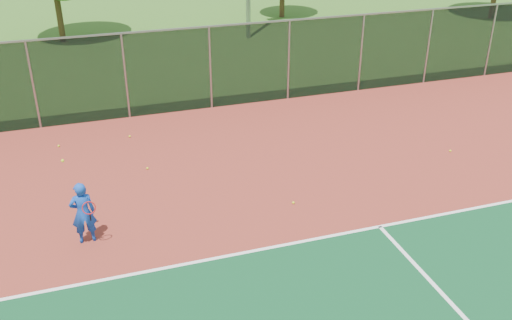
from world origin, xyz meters
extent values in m
cube|color=maroon|center=(0.00, 2.00, 0.01)|extent=(30.00, 20.00, 0.02)
cube|color=white|center=(2.00, 3.00, 0.03)|extent=(22.00, 0.10, 0.00)
cube|color=black|center=(0.00, 12.00, 1.52)|extent=(30.00, 0.04, 3.00)
cube|color=gray|center=(0.00, 12.00, 3.02)|extent=(30.00, 0.06, 0.06)
imported|color=#1243AF|center=(-4.88, 4.62, 0.80)|extent=(0.59, 0.41, 1.56)
cylinder|color=black|center=(-4.73, 4.37, 0.81)|extent=(0.03, 0.15, 0.27)
torus|color=#A51414|center=(-4.73, 4.27, 1.11)|extent=(0.30, 0.13, 0.29)
sphere|color=#D4E61A|center=(-5.13, 4.72, 2.14)|extent=(0.07, 0.07, 0.07)
sphere|color=#D4E61A|center=(-5.44, 10.20, 0.06)|extent=(0.07, 0.07, 0.07)
sphere|color=#D4E61A|center=(0.37, 4.67, 0.06)|extent=(0.07, 0.07, 0.07)
sphere|color=#D4E61A|center=(-2.99, 7.80, 0.06)|extent=(0.07, 0.07, 0.07)
sphere|color=#D4E61A|center=(-3.21, 10.24, 0.06)|extent=(0.07, 0.07, 0.07)
sphere|color=#D4E61A|center=(6.16, 6.06, 0.06)|extent=(0.07, 0.07, 0.07)
cylinder|color=#382714|center=(-5.03, 23.31, 1.36)|extent=(0.30, 0.30, 2.72)
camera|label=1|loc=(-4.52, -7.22, 7.84)|focal=40.00mm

